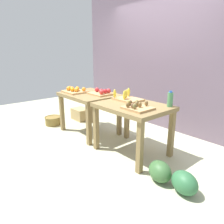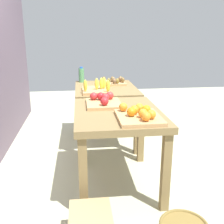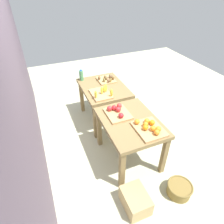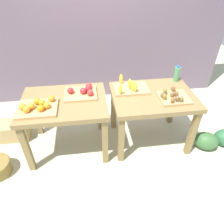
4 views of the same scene
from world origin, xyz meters
name	(u,v)px [view 2 (image 2 of 4)]	position (x,y,z in m)	size (l,w,h in m)	color
ground_plane	(111,158)	(0.00, 0.00, 0.00)	(8.00, 8.00, 0.00)	#BABC9B
display_table_left	(117,122)	(-0.56, 0.00, 0.65)	(1.04, 0.80, 0.76)	olive
display_table_right	(106,95)	(0.56, 0.00, 0.65)	(1.04, 0.80, 0.76)	olive
orange_bin	(139,115)	(-0.83, -0.14, 0.80)	(0.44, 0.36, 0.11)	tan
apple_bin	(103,101)	(-0.33, 0.11, 0.80)	(0.40, 0.34, 0.11)	tan
banana_crate	(96,89)	(0.29, 0.14, 0.80)	(0.44, 0.32, 0.17)	tan
kiwi_bin	(114,82)	(0.76, -0.14, 0.80)	(0.36, 0.32, 0.10)	tan
water_bottle	(81,75)	(0.97, 0.31, 0.87)	(0.08, 0.08, 0.22)	#4C8C59
watermelon_pile	(116,113)	(1.46, -0.27, 0.12)	(0.72, 0.37, 0.25)	#2C643B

